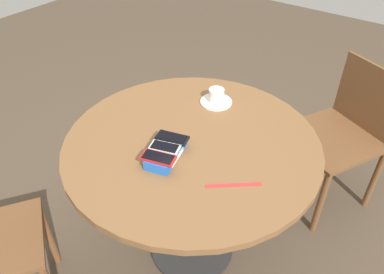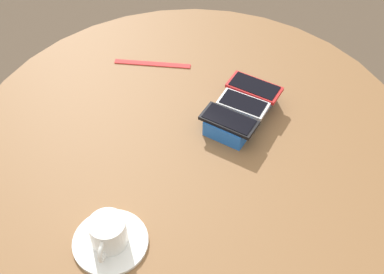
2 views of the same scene
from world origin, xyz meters
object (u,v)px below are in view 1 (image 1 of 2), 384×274
object	(u,v)px
lanyard_strap	(234,185)
chair_far_side	(341,134)
saucer	(216,102)
phone_box	(166,153)
round_table	(192,160)
phone_red	(158,158)
phone_white	(165,147)
phone_black	(172,138)
coffee_cup	(216,95)

from	to	relation	value
lanyard_strap	chair_far_side	xyz separation A→B (m)	(0.97, -0.15, -0.30)
saucer	chair_far_side	distance (m)	0.80
phone_box	lanyard_strap	xyz separation A→B (m)	(0.03, -0.30, -0.02)
round_table	lanyard_strap	distance (m)	0.33
phone_box	phone_red	world-z (taller)	phone_red
phone_red	saucer	world-z (taller)	phone_red
phone_red	saucer	bearing A→B (deg)	8.08
phone_box	saucer	xyz separation A→B (m)	(0.46, 0.06, -0.02)
phone_red	lanyard_strap	world-z (taller)	phone_red
phone_white	chair_far_side	world-z (taller)	chair_far_side
phone_black	coffee_cup	xyz separation A→B (m)	(0.40, 0.04, -0.01)
phone_white	chair_far_side	distance (m)	1.15
round_table	phone_box	size ratio (longest dim) A/B	4.89
phone_box	saucer	size ratio (longest dim) A/B	1.44
phone_white	chair_far_side	size ratio (longest dim) A/B	0.16
round_table	phone_black	xyz separation A→B (m)	(-0.08, 0.04, 0.16)
phone_box	phone_black	bearing A→B (deg)	16.75
phone_black	saucer	size ratio (longest dim) A/B	0.93
coffee_cup	lanyard_strap	bearing A→B (deg)	-139.97
phone_white	lanyard_strap	distance (m)	0.31
saucer	lanyard_strap	xyz separation A→B (m)	(-0.43, -0.36, -0.00)
coffee_cup	chair_far_side	size ratio (longest dim) A/B	0.11
phone_white	lanyard_strap	xyz separation A→B (m)	(0.03, -0.31, -0.05)
round_table	chair_far_side	xyz separation A→B (m)	(0.85, -0.43, -0.19)
phone_red	phone_white	size ratio (longest dim) A/B	1.10
phone_white	saucer	distance (m)	0.46
saucer	coffee_cup	xyz separation A→B (m)	(0.00, 0.00, 0.04)
round_table	phone_white	size ratio (longest dim) A/B	8.33
round_table	coffee_cup	world-z (taller)	coffee_cup
saucer	phone_white	bearing A→B (deg)	-173.28
phone_red	chair_far_side	bearing A→B (deg)	-22.33
saucer	round_table	bearing A→B (deg)	-165.37
phone_red	saucer	size ratio (longest dim) A/B	0.93
round_table	chair_far_side	bearing A→B (deg)	-26.76
phone_red	coffee_cup	distance (m)	0.53
coffee_cup	chair_far_side	bearing A→B (deg)	-43.56
phone_white	phone_black	bearing A→B (deg)	12.19
phone_box	saucer	distance (m)	0.46
phone_box	phone_red	bearing A→B (deg)	-167.18
round_table	saucer	world-z (taller)	saucer
saucer	lanyard_strap	world-z (taller)	saucer
phone_box	phone_black	distance (m)	0.07
round_table	phone_white	bearing A→B (deg)	169.53
coffee_cup	lanyard_strap	size ratio (longest dim) A/B	0.44
phone_black	phone_box	bearing A→B (deg)	-163.25
phone_box	phone_red	xyz separation A→B (m)	(-0.06, -0.01, 0.03)
phone_box	phone_black	size ratio (longest dim) A/B	1.55
phone_red	coffee_cup	world-z (taller)	coffee_cup
phone_red	lanyard_strap	xyz separation A→B (m)	(0.09, -0.29, -0.05)
chair_far_side	phone_black	bearing A→B (deg)	153.24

